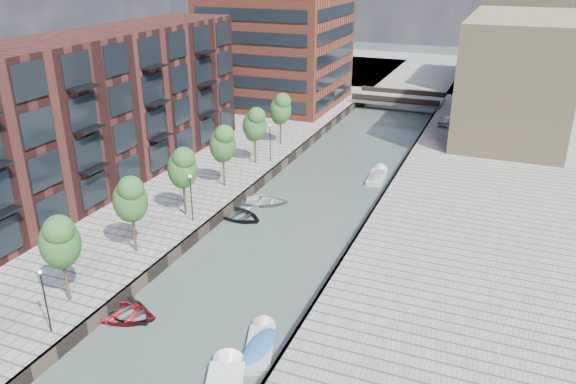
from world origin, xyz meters
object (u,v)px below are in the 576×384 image
Objects in this scene: sloop_2 at (121,318)px; sloop_3 at (263,204)px; tree_1 at (60,240)px; tree_2 at (130,198)px; tree_4 at (223,143)px; tree_6 at (281,108)px; motorboat_3 at (260,344)px; motorboat_4 at (377,176)px; car at (447,119)px; bridge at (398,99)px; tree_5 at (255,124)px; sloop_4 at (237,218)px; tree_3 at (182,167)px; sloop_1 at (127,314)px.

sloop_2 is 19.72m from sloop_3.
tree_1 is 1.00× the size of tree_2.
tree_6 is (0.00, 14.00, 0.00)m from tree_4.
motorboat_3 is 29.59m from motorboat_4.
sloop_2 is at bearing 12.75° from tree_1.
tree_4 is at bearing -141.51° from motorboat_4.
motorboat_4 is 20.43m from car.
bridge is 2.68× the size of sloop_3.
motorboat_4 is (-0.14, 29.59, 0.01)m from motorboat_3.
tree_1 reaches higher than sloop_2.
tree_5 is 1.24× the size of motorboat_4.
sloop_4 is (0.13, 16.10, 0.00)m from sloop_2.
tree_3 and tree_4 have the same top height.
tree_2 reaches higher than motorboat_4.
tree_6 reaches higher than motorboat_3.
motorboat_4 is (4.09, -29.99, -1.20)m from bridge.
sloop_3 is at bearing -95.90° from bridge.
sloop_1 is 0.96× the size of sloop_3.
tree_3 is 14.00m from tree_5.
tree_6 is (0.00, 21.00, 0.00)m from tree_3.
tree_3 is 1.00× the size of tree_6.
tree_2 is 21.00m from tree_5.
motorboat_4 is at bearing 1.57° from sloop_1.
motorboat_3 is at bearing -69.99° from sloop_1.
motorboat_4 is (12.59, 17.01, -5.12)m from tree_3.
sloop_1 is 0.97× the size of motorboat_4.
tree_6 is 36.28m from motorboat_3.
sloop_2 is 1.18× the size of car.
tree_2 is 1.25× the size of motorboat_3.
tree_6 is at bearing -108.10° from bridge.
sloop_2 is at bearing -94.97° from bridge.
tree_1 reaches higher than motorboat_3.
tree_4 reaches higher than motorboat_3.
bridge is 2.74× the size of motorboat_3.
tree_3 is 1.20× the size of sloop_2.
tree_2 reaches higher than bridge.
tree_1 is 14.00m from tree_3.
tree_6 is 19.22m from sloop_4.
bridge is 59.74m from motorboat_3.
motorboat_4 reaches higher than sloop_4.
sloop_3 is 3.71m from sloop_4.
sloop_3 is 1.02× the size of motorboat_3.
motorboat_3 is at bearing -136.52° from sloop_4.
motorboat_4 is (12.59, 10.01, -5.12)m from tree_4.
bridge is at bearing 13.91° from sloop_1.
tree_1 is at bearing -90.00° from tree_6.
car is at bearing 85.09° from motorboat_3.
tree_6 is at bearing -129.86° from car.
tree_3 and tree_5 have the same top height.
motorboat_4 is (9.21, 14.18, 0.19)m from sloop_4.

